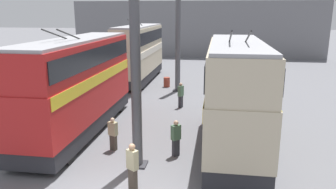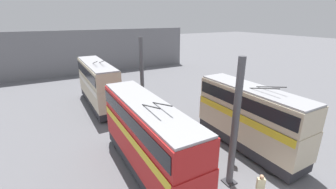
{
  "view_description": "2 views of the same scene",
  "coord_description": "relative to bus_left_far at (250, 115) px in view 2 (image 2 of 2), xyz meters",
  "views": [
    {
      "loc": [
        -9.6,
        -3.21,
        6.37
      ],
      "look_at": [
        10.03,
        -0.22,
        1.36
      ],
      "focal_mm": 35.0,
      "sensor_mm": 36.0,
      "label": 1
    },
    {
      "loc": [
        -5.44,
        9.16,
        10.0
      ],
      "look_at": [
        13.06,
        -1.2,
        2.7
      ],
      "focal_mm": 24.0,
      "sensor_mm": 36.0,
      "label": 2
    }
  ],
  "objects": [
    {
      "name": "person_by_right_row",
      "position": [
        -0.99,
        5.57,
        -2.06
      ],
      "size": [
        0.37,
        0.48,
        1.61
      ],
      "rotation": [
        0.0,
        0.0,
        2.77
      ],
      "color": "#473D33",
      "rests_on": "ground_plane"
    },
    {
      "name": "oil_drum",
      "position": [
        12.78,
        5.17,
        -2.49
      ],
      "size": [
        0.57,
        0.57,
        0.84
      ],
      "color": "#933828",
      "rests_on": "ground_plane"
    },
    {
      "name": "bus_right_near",
      "position": [
        1.1,
        8.1,
        -0.03
      ],
      "size": [
        10.71,
        2.54,
        5.67
      ],
      "color": "black",
      "rests_on": "ground_plane"
    },
    {
      "name": "person_by_left_row",
      "position": [
        -1.18,
        2.57,
        -2.02
      ],
      "size": [
        0.46,
        0.47,
        1.69
      ],
      "rotation": [
        0.0,
        0.0,
        3.9
      ],
      "color": "#2D2D33",
      "rests_on": "ground_plane"
    },
    {
      "name": "person_aisle_foreground",
      "position": [
        -4.38,
        3.74,
        -1.93
      ],
      "size": [
        0.43,
        0.48,
        1.83
      ],
      "rotation": [
        0.0,
        0.0,
        5.7
      ],
      "color": "#473D33",
      "rests_on": "ground_plane"
    },
    {
      "name": "bus_right_mid",
      "position": [
        15.0,
        8.1,
        0.03
      ],
      "size": [
        10.56,
        2.54,
        5.8
      ],
      "color": "black",
      "rests_on": "ground_plane"
    },
    {
      "name": "support_column_near",
      "position": [
        -2.38,
        4.05,
        1.01
      ],
      "size": [
        0.75,
        0.75,
        8.08
      ],
      "color": "#4C4C51",
      "rests_on": "ground_plane"
    },
    {
      "name": "support_column_far",
      "position": [
        11.46,
        4.05,
        1.01
      ],
      "size": [
        0.75,
        0.75,
        8.08
      ],
      "color": "#4C4C51",
      "rests_on": "ground_plane"
    },
    {
      "name": "person_aisle_midway",
      "position": [
        6.6,
        3.24,
        -1.99
      ],
      "size": [
        0.48,
        0.4,
        1.73
      ],
      "rotation": [
        0.0,
        0.0,
        4.25
      ],
      "color": "#2D2D33",
      "rests_on": "ground_plane"
    },
    {
      "name": "depot_back_wall",
      "position": [
        32.55,
        4.05,
        1.05
      ],
      "size": [
        0.5,
        36.0,
        7.91
      ],
      "color": "slate",
      "rests_on": "ground_plane"
    },
    {
      "name": "bus_left_far",
      "position": [
        0.0,
        0.0,
        0.0
      ],
      "size": [
        9.27,
        2.54,
        5.72
      ],
      "color": "black",
      "rests_on": "ground_plane"
    }
  ]
}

